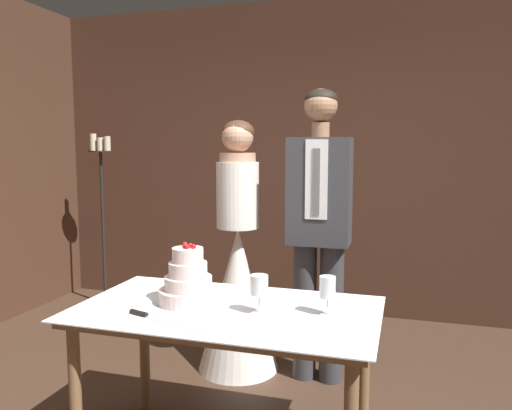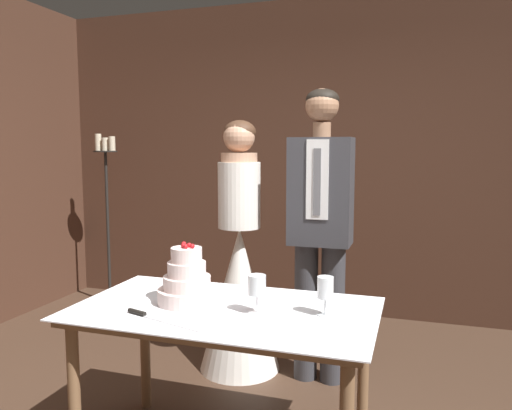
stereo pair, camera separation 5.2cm
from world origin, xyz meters
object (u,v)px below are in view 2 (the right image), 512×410
wine_glass_middle (257,287)px  candle_stand (107,218)px  cake_knife (150,316)px  wine_glass_near (325,290)px  cake_table (225,325)px  tiered_cake (187,282)px  bride (240,280)px  groom (320,222)px

wine_glass_middle → candle_stand: candle_stand is taller
wine_glass_middle → candle_stand: 2.88m
cake_knife → candle_stand: size_ratio=0.26×
wine_glass_near → candle_stand: bearing=142.1°
cake_table → tiered_cake: tiered_cake is taller
cake_knife → bride: size_ratio=0.25×
groom → cake_knife: bearing=-114.0°
cake_table → tiered_cake: (-0.20, 0.02, 0.19)m
wine_glass_middle → cake_table: bearing=171.4°
cake_table → tiered_cake: 0.28m
groom → candle_stand: size_ratio=1.14×
cake_knife → groom: bearing=82.5°
wine_glass_near → groom: size_ratio=0.10×
cake_knife → bride: (-0.01, 1.19, -0.14)m
cake_table → tiered_cake: bearing=174.8°
cake_knife → wine_glass_middle: 0.49m
tiered_cake → wine_glass_near: 0.67m
cake_table → cake_knife: bearing=-138.2°
wine_glass_middle → groom: bearing=84.0°
wine_glass_middle → wine_glass_near: bearing=12.4°
tiered_cake → groom: groom is taller
cake_knife → wine_glass_middle: (0.43, 0.21, 0.11)m
cake_knife → candle_stand: candle_stand is taller
tiered_cake → cake_knife: bearing=-103.1°
wine_glass_near → bride: (-0.74, 0.92, -0.25)m
wine_glass_near → wine_glass_middle: same height
tiered_cake → groom: (0.47, 0.94, 0.18)m
cake_knife → bride: bride is taller
groom → wine_glass_middle: bearing=-96.0°
wine_glass_middle → bride: bride is taller
cake_table → groom: bearing=74.2°
cake_knife → wine_glass_near: wine_glass_near is taller
bride → wine_glass_middle: bearing=-66.0°
tiered_cake → bride: bride is taller
cake_table → candle_stand: (-1.95, 1.92, 0.18)m
bride → tiered_cake: bearing=-85.8°
bride → wine_glass_near: bearing=-51.2°
candle_stand → groom: bearing=-23.4°
cake_table → bride: bearing=105.8°
cake_table → bride: size_ratio=0.84×
wine_glass_near → bride: bearing=128.8°
wine_glass_near → bride: size_ratio=0.11×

